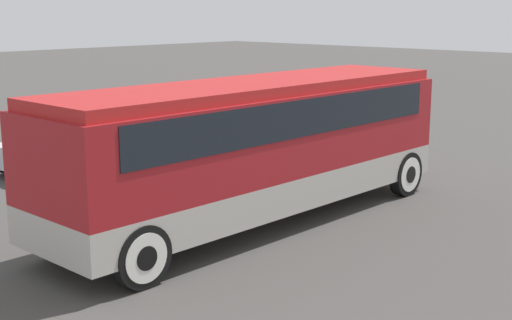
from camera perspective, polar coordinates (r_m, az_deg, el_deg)
The scene contains 4 objects.
ground_plane at distance 15.12m, azimuth 0.00°, elevation -4.97°, with size 120.00×120.00×0.00m, color #423F3D.
tour_bus at distance 14.76m, azimuth 0.25°, elevation 1.79°, with size 9.86×2.57×2.98m.
parked_car_near at distance 20.63m, azimuth -13.80°, elevation 1.28°, with size 4.70×1.89×1.36m.
parked_car_mid at distance 22.19m, azimuth -0.84°, elevation 2.37°, with size 4.37×1.86×1.37m.
Camera 1 is at (-10.56, -9.87, 4.43)m, focal length 50.00 mm.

